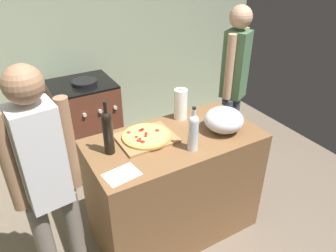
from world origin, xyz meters
The scene contains 13 objects.
ground_plane centered at (0.00, 1.27, -0.01)m, with size 4.72×3.14×0.02m, color #6B5B4C.
kitchen_wall_rear centered at (0.00, 2.59, 1.30)m, with size 4.72×0.10×2.60m, color #99A889.
counter centered at (0.19, 0.78, 0.45)m, with size 1.28×0.66×0.91m, color brown.
cutting_board centered at (0.00, 0.87, 0.92)m, with size 0.40×0.32×0.02m, color #9E7247.
pizza centered at (0.00, 0.87, 0.94)m, with size 0.35×0.35×0.03m.
mixing_bowl centered at (0.56, 0.69, 1.00)m, with size 0.30×0.30×0.18m.
paper_towel_roll centered at (0.38, 1.02, 1.03)m, with size 0.10×0.10×0.25m.
wine_bottle_dark centered at (-0.28, 0.84, 1.07)m, with size 0.07×0.07×0.38m.
wine_bottle_amber centered at (0.22, 0.60, 1.05)m, with size 0.07×0.07×0.32m.
recipe_sheet centered at (-0.31, 0.58, 0.91)m, with size 0.21×0.15×0.00m, color white.
stove centered at (-0.09, 2.18, 0.44)m, with size 0.64×0.59×0.92m.
person_in_stripes centered at (-0.72, 0.68, 0.96)m, with size 0.39×0.22×1.65m.
person_in_red centered at (1.12, 1.25, 0.96)m, with size 0.33×0.27×1.68m.
Camera 1 is at (-0.83, -0.88, 2.14)m, focal length 34.16 mm.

